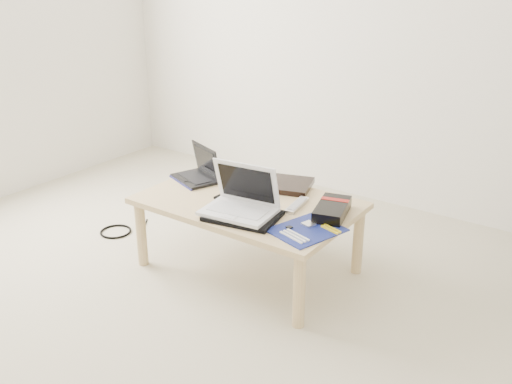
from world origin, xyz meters
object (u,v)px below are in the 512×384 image
Objects in this scene: coffee_table at (248,209)px; netbook at (199,173)px; white_laptop at (241,202)px; gpu_box at (332,210)px.

netbook is at bearing 168.11° from coffee_table.
white_laptop is (0.49, -0.25, 0.03)m from netbook.
netbook is 0.87× the size of white_laptop.
coffee_table is at bearing 115.32° from white_laptop.
white_laptop reaches higher than coffee_table.
netbook is 0.86m from gpu_box.
netbook is at bearing -179.97° from gpu_box.
gpu_box is at bearing 34.51° from white_laptop.
gpu_box is at bearing 11.02° from coffee_table.
coffee_table is 0.43m from netbook.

